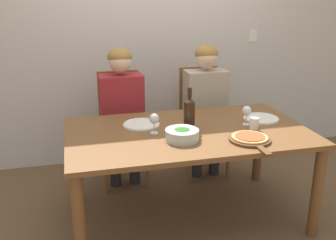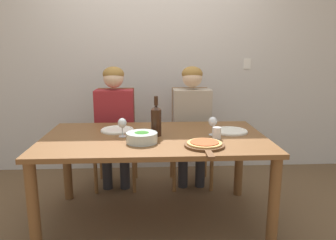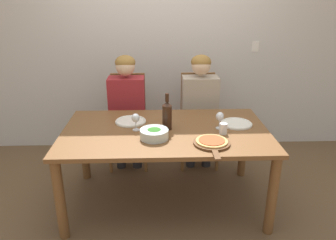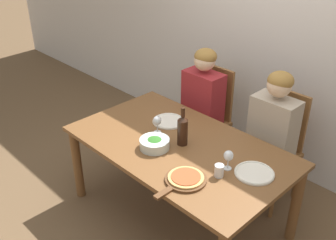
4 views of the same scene
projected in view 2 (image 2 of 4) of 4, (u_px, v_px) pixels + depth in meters
ground_plane at (155, 220)px, 2.77m from camera, size 40.00×40.00×0.00m
back_wall at (153, 55)px, 3.75m from camera, size 10.00×0.06×2.70m
dining_table at (155, 148)px, 2.64m from camera, size 1.78×1.04×0.73m
chair_left at (116, 134)px, 3.45m from camera, size 0.42×0.42×1.01m
chair_right at (190, 133)px, 3.49m from camera, size 0.42×0.42×1.01m
person_woman at (115, 116)px, 3.29m from camera, size 0.47×0.51×1.25m
person_man at (192, 115)px, 3.33m from camera, size 0.47×0.51×1.25m
wine_bottle at (156, 120)px, 2.61m from camera, size 0.08×0.08×0.32m
broccoli_bowl at (142, 137)px, 2.43m from camera, size 0.23×0.23×0.08m
dinner_plate_left at (117, 130)px, 2.79m from camera, size 0.28×0.28×0.02m
dinner_plate_right at (231, 131)px, 2.75m from camera, size 0.28×0.28×0.02m
pizza_on_board at (205, 145)px, 2.33m from camera, size 0.29×0.43×0.04m
wine_glass_left at (122, 124)px, 2.59m from camera, size 0.07×0.07×0.15m
wine_glass_right at (213, 122)px, 2.63m from camera, size 0.07×0.07×0.15m
water_tumbler at (217, 133)px, 2.54m from camera, size 0.07×0.07×0.09m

